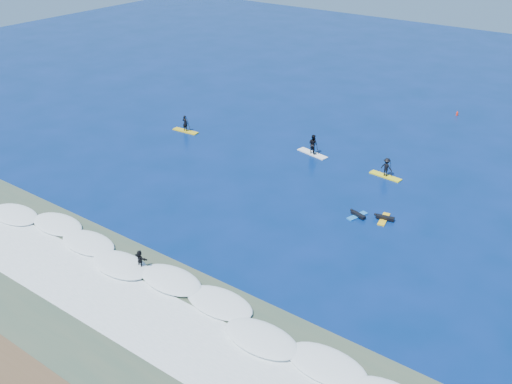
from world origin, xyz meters
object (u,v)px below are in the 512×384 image
Objects in this scene: sup_paddler_left at (185,126)px; sup_paddler_center at (313,146)px; prone_paddler_near at (384,218)px; marker_buoy at (457,113)px; prone_paddler_far at (357,215)px; wave_surfer at (140,260)px; sup_paddler_right at (386,168)px.

sup_paddler_left is 14.31m from sup_paddler_center.
marker_buoy is (-3.28, 26.48, 0.11)m from prone_paddler_near.
prone_paddler_far is 1.05× the size of wave_surfer.
prone_paddler_near is 2.07m from prone_paddler_far.
wave_surfer reaches higher than marker_buoy.
sup_paddler_center is 20.51m from marker_buoy.
sup_paddler_left is 30.89m from marker_buoy.
sup_paddler_left is at bearing 68.63° from prone_paddler_near.
prone_paddler_near is 19.00m from wave_surfer.
sup_paddler_center is at bearing 7.63° from sup_paddler_left.
sup_paddler_right is at bearing 74.02° from wave_surfer.
sup_paddler_right is 8.00m from prone_paddler_far.
prone_paddler_far is (23.11, -5.34, -0.52)m from sup_paddler_left.
marker_buoy is at bearing -4.02° from prone_paddler_near.
prone_paddler_near is 1.05× the size of prone_paddler_far.
sup_paddler_right reaches higher than wave_surfer.
wave_surfer is 42.92m from marker_buoy.
prone_paddler_near is (3.15, -7.09, -0.67)m from sup_paddler_right.
prone_paddler_near is 3.59× the size of marker_buoy.
prone_paddler_near is at bearing -60.39° from sup_paddler_right.
wave_surfer is at bearing 135.37° from prone_paddler_near.
prone_paddler_far is 3.42× the size of marker_buoy.
prone_paddler_near is 26.68m from marker_buoy.
sup_paddler_center is 12.34m from prone_paddler_far.
sup_paddler_center is (14.00, 2.95, 0.22)m from sup_paddler_left.
sup_paddler_center reaches higher than sup_paddler_left.
sup_paddler_right is at bearing 25.93° from prone_paddler_far.
prone_paddler_near is at bearing -82.95° from marker_buoy.
sup_paddler_left reaches higher than marker_buoy.
sup_paddler_center is at bearing 44.72° from prone_paddler_near.
marker_buoy is at bearing 40.99° from sup_paddler_left.
prone_paddler_near is at bearing -50.56° from prone_paddler_far.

